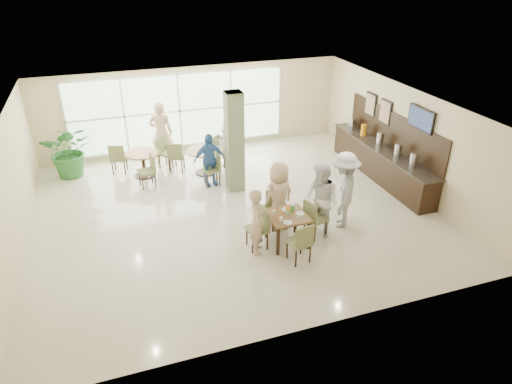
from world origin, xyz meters
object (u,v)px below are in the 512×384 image
object	(u,v)px
round_table_right	(204,156)
buffet_counter	(382,160)
adult_a	(209,160)
adult_standing	(161,133)
main_table	(287,219)
potted_plant	(70,150)
teen_standing	(344,190)
adult_b	(228,145)
round_table_left	(143,159)
teen_right	(321,201)
teen_left	(257,222)
teen_far	(279,196)

from	to	relation	value
round_table_right	buffet_counter	xyz separation A→B (m)	(4.88, -2.00, -0.01)
adult_a	adult_standing	size ratio (longest dim) A/B	0.79
main_table	potted_plant	world-z (taller)	potted_plant
teen_standing	adult_b	bearing A→B (deg)	-126.29
round_table_left	buffet_counter	xyz separation A→B (m)	(6.65, -2.39, 0.00)
adult_a	adult_b	xyz separation A→B (m)	(0.83, 0.93, -0.01)
buffet_counter	teen_standing	world-z (taller)	buffet_counter
potted_plant	teen_right	size ratio (longest dim) A/B	0.88
round_table_right	adult_a	size ratio (longest dim) A/B	0.68
adult_a	adult_b	world-z (taller)	adult_a
teen_left	teen_right	distance (m)	1.65
round_table_left	adult_b	distance (m)	2.58
round_table_left	buffet_counter	distance (m)	7.07
main_table	teen_standing	world-z (taller)	teen_standing
buffet_counter	adult_standing	xyz separation A→B (m)	(-5.94, 3.25, 0.44)
teen_right	adult_standing	xyz separation A→B (m)	(-2.84, 5.50, 0.08)
teen_right	adult_standing	world-z (taller)	adult_standing
main_table	adult_standing	world-z (taller)	adult_standing
potted_plant	buffet_counter	bearing A→B (deg)	-19.79
adult_standing	teen_right	bearing A→B (deg)	132.19
round_table_left	teen_standing	distance (m)	6.14
teen_far	adult_standing	world-z (taller)	adult_standing
teen_left	adult_b	world-z (taller)	teen_left
teen_left	adult_standing	distance (m)	5.83
teen_left	adult_standing	xyz separation A→B (m)	(-1.21, 5.70, 0.21)
potted_plant	adult_a	bearing A→B (deg)	-27.56
main_table	round_table_right	size ratio (longest dim) A/B	0.83
teen_far	teen_right	bearing A→B (deg)	122.50
buffet_counter	teen_left	bearing A→B (deg)	-152.61
round_table_right	teen_left	bearing A→B (deg)	-88.10
round_table_left	round_table_right	distance (m)	1.82
teen_left	teen_right	world-z (taller)	teen_right
teen_standing	adult_a	bearing A→B (deg)	-110.30
main_table	teen_right	size ratio (longest dim) A/B	0.48
teen_far	round_table_left	bearing A→B (deg)	-72.81
round_table_right	adult_a	xyz separation A→B (m)	(-0.04, -0.83, 0.21)
round_table_right	teen_left	world-z (taller)	teen_left
adult_b	teen_far	bearing A→B (deg)	2.60
buffet_counter	potted_plant	distance (m)	9.21
round_table_right	potted_plant	world-z (taller)	potted_plant
adult_b	teen_standing	bearing A→B (deg)	21.75
adult_a	adult_standing	world-z (taller)	adult_standing
adult_standing	teen_left	bearing A→B (deg)	116.89
teen_far	round_table_right	bearing A→B (deg)	-92.07
teen_far	teen_right	distance (m)	1.03
teen_right	teen_standing	xyz separation A→B (m)	(0.70, 0.23, 0.04)
teen_right	adult_standing	size ratio (longest dim) A/B	0.92
round_table_left	adult_a	size ratio (longest dim) A/B	0.64
round_table_left	buffet_counter	size ratio (longest dim) A/B	0.21
potted_plant	adult_a	distance (m)	4.23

